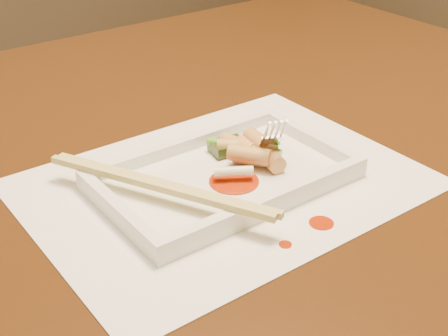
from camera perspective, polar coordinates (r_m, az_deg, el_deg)
table at (r=0.77m, az=-8.05°, el=-5.86°), size 1.40×0.90×0.75m
placemat at (r=0.66m, az=-0.00°, el=-1.42°), size 0.40×0.30×0.00m
sauce_splatter_a at (r=0.60m, az=8.89°, el=-4.99°), size 0.02×0.02×0.00m
sauce_splatter_b at (r=0.57m, az=5.63°, el=-6.97°), size 0.01×0.01×0.00m
plate_base at (r=0.66m, az=-0.00°, el=-1.06°), size 0.26×0.16×0.01m
plate_rim_far at (r=0.70m, az=-3.60°, el=2.20°), size 0.26×0.01×0.01m
plate_rim_near at (r=0.60m, az=4.22°, el=-3.07°), size 0.26×0.01×0.01m
plate_rim_left at (r=0.60m, az=-9.65°, el=-3.79°), size 0.01×0.14×0.01m
plate_rim_right at (r=0.72m, az=7.94°, el=2.71°), size 0.01×0.14×0.01m
veg_piece at (r=0.70m, az=0.35°, el=1.99°), size 0.04×0.03×0.01m
scallion_white at (r=0.64m, az=0.89°, el=-0.29°), size 0.04×0.03×0.01m
scallion_green at (r=0.68m, az=1.83°, el=1.93°), size 0.05×0.08×0.01m
chopstick_a at (r=0.61m, az=-6.24°, el=-1.68°), size 0.12×0.23×0.01m
chopstick_b at (r=0.61m, az=-5.60°, el=-1.45°), size 0.12×0.23×0.01m
fork at (r=0.67m, az=3.91°, el=7.14°), size 0.09×0.10×0.14m
sauce_blob_0 at (r=0.64m, az=0.92°, el=-1.23°), size 0.05×0.05×0.00m
rice_cake_0 at (r=0.67m, az=4.14°, el=1.06°), size 0.03×0.05×0.02m
rice_cake_1 at (r=0.69m, az=2.81°, el=1.90°), size 0.02×0.04×0.02m
rice_cake_2 at (r=0.66m, az=2.32°, el=1.21°), size 0.04×0.05×0.02m
rice_cake_3 at (r=0.69m, az=1.18°, el=1.99°), size 0.04×0.04×0.02m
rice_cake_4 at (r=0.67m, az=2.97°, el=1.01°), size 0.05×0.05×0.02m
rice_cake_5 at (r=0.68m, az=3.32°, el=2.30°), size 0.02×0.04×0.02m
rice_cake_6 at (r=0.69m, az=1.31°, el=2.09°), size 0.03×0.04×0.02m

